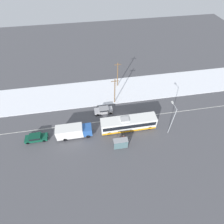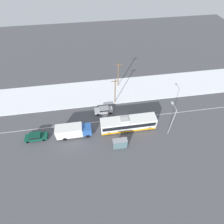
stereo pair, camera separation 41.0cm
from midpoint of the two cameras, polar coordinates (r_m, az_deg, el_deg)
name	(u,v)px [view 1 (the left image)]	position (r m, az deg, el deg)	size (l,w,h in m)	color
ground_plane	(120,119)	(41.14, 2.42, -2.34)	(120.00, 120.00, 0.00)	#4C4C51
snow_lot	(113,91)	(48.22, 0.04, 7.00)	(80.00, 10.22, 0.12)	white
lane_marking_center	(120,119)	(41.14, 2.42, -2.33)	(60.00, 0.12, 0.00)	silver
city_bus	(128,123)	(38.34, 5.07, -3.74)	(12.06, 2.57, 3.35)	white
box_truck	(73,131)	(37.87, -12.82, -6.10)	(7.40, 2.30, 2.95)	silver
sedan_car	(104,110)	(42.02, -3.05, 0.63)	(4.39, 1.80, 1.42)	#9E9EA3
parked_car_near_truck	(36,137)	(40.43, -23.86, -7.61)	(4.58, 1.80, 1.44)	#0F4733
pedestrian_at_stop	(124,138)	(36.70, 3.49, -8.38)	(0.65, 0.29, 1.79)	#23232D
bus_shelter	(121,143)	(35.25, 2.55, -10.16)	(2.92, 1.20, 2.40)	gray
streetlamp	(172,117)	(37.32, 18.83, -1.55)	(0.36, 2.44, 7.50)	#9EA3A8
utility_pole_roadside	(115,91)	(42.43, 0.63, 6.90)	(1.80, 0.24, 7.20)	brown
utility_pole_snowlot	(118,74)	(47.63, 1.58, 12.18)	(1.80, 0.24, 7.34)	brown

